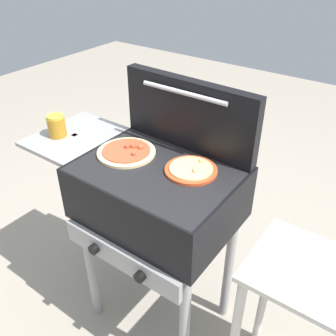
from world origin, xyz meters
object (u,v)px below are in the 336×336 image
(grill, at_px, (155,196))
(prep_table, at_px, (305,312))
(pizza_pepperoni, at_px, (127,152))
(sauce_jar, at_px, (57,126))
(pizza_cheese, at_px, (191,170))

(grill, bearing_deg, prep_table, 0.37)
(pizza_pepperoni, relative_size, sauce_jar, 2.45)
(grill, height_order, sauce_jar, sauce_jar)
(sauce_jar, bearing_deg, pizza_cheese, 9.16)
(grill, bearing_deg, pizza_pepperoni, 173.20)
(pizza_cheese, distance_m, sauce_jar, 0.66)
(sauce_jar, distance_m, prep_table, 1.27)
(sauce_jar, relative_size, prep_table, 0.14)
(pizza_cheese, bearing_deg, grill, -155.27)
(grill, xyz_separation_m, pizza_cheese, (0.13, 0.06, 0.15))
(prep_table, bearing_deg, sauce_jar, -177.69)
(pizza_cheese, relative_size, pizza_pepperoni, 0.84)
(pizza_cheese, distance_m, pizza_pepperoni, 0.30)
(pizza_pepperoni, bearing_deg, pizza_cheese, 8.25)
(grill, xyz_separation_m, prep_table, (0.67, 0.00, -0.23))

